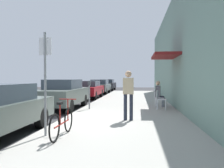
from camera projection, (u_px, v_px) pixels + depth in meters
ground_plane at (61, 122)px, 8.17m from camera, size 60.00×60.00×0.00m
sidewalk_slab at (127, 113)px, 9.90m from camera, size 4.50×32.00×0.12m
building_facade at (185, 46)px, 9.56m from camera, size 1.40×32.00×5.81m
parked_car_1 at (63, 94)px, 11.76m from camera, size 1.80×4.40×1.49m
parked_car_2 at (88, 89)px, 17.70m from camera, size 1.80×4.40×1.34m
parked_car_3 at (100, 86)px, 23.01m from camera, size 1.80×4.40×1.39m
parked_car_4 at (107, 85)px, 28.72m from camera, size 1.80×4.40×1.38m
parking_meter at (89, 93)px, 10.81m from camera, size 0.12×0.10×1.32m
street_sign at (45, 75)px, 5.81m from camera, size 0.32×0.06×2.60m
bicycle_0 at (62, 122)px, 5.72m from camera, size 0.46×1.71×0.90m
cafe_chair_0 at (160, 98)px, 10.64m from camera, size 0.51×0.51×0.87m
cafe_chair_1 at (158, 97)px, 11.63m from camera, size 0.51×0.51×0.87m
seated_patron_1 at (159, 93)px, 11.61m from camera, size 0.48×0.42×1.29m
pedestrian_standing at (128, 91)px, 7.92m from camera, size 0.36×0.22×1.70m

